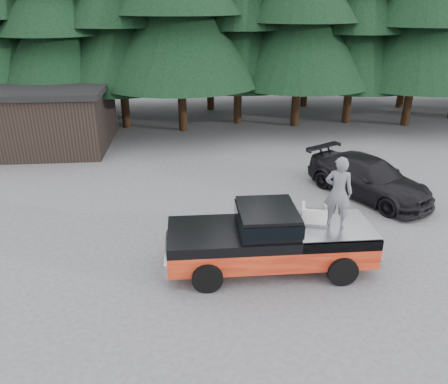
{
  "coord_description": "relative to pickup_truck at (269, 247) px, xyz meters",
  "views": [
    {
      "loc": [
        -0.76,
        -11.52,
        7.17
      ],
      "look_at": [
        0.24,
        0.0,
        2.12
      ],
      "focal_mm": 35.0,
      "sensor_mm": 36.0,
      "label": 1
    }
  ],
  "objects": [
    {
      "name": "parked_car",
      "position": [
        4.85,
        4.78,
        0.11
      ],
      "size": [
        4.51,
        5.69,
        1.54
      ],
      "primitive_type": "imported",
      "rotation": [
        0.0,
        0.0,
        0.52
      ],
      "color": "black",
      "rests_on": "ground"
    },
    {
      "name": "utility_building",
      "position": [
        -10.49,
        12.77,
        1.0
      ],
      "size": [
        8.4,
        6.4,
        3.3
      ],
      "color": "black",
      "rests_on": "ground"
    },
    {
      "name": "ground",
      "position": [
        -1.49,
        0.77,
        -0.67
      ],
      "size": [
        120.0,
        120.0,
        0.0
      ],
      "primitive_type": "plane",
      "color": "#4D4D50",
      "rests_on": "ground"
    },
    {
      "name": "truck_cab",
      "position": [
        -0.1,
        0.0,
        0.96
      ],
      "size": [
        1.66,
        1.9,
        0.59
      ],
      "primitive_type": "cube",
      "color": "black",
      "rests_on": "pickup_truck"
    },
    {
      "name": "air_compressor",
      "position": [
        1.3,
        0.21,
        0.91
      ],
      "size": [
        0.83,
        0.75,
        0.49
      ],
      "primitive_type": "cube",
      "rotation": [
        0.0,
        0.0,
        -0.26
      ],
      "color": "silver",
      "rests_on": "pickup_truck"
    },
    {
      "name": "man_on_bed",
      "position": [
        1.84,
        -0.07,
        1.7
      ],
      "size": [
        0.89,
        0.75,
        2.07
      ],
      "primitive_type": "imported",
      "rotation": [
        0.0,
        0.0,
        2.74
      ],
      "color": "#5A5B62",
      "rests_on": "pickup_truck"
    },
    {
      "name": "pickup_truck",
      "position": [
        0.0,
        0.0,
        0.0
      ],
      "size": [
        6.0,
        2.04,
        1.33
      ],
      "primitive_type": null,
      "color": "#E94A1D",
      "rests_on": "ground"
    }
  ]
}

